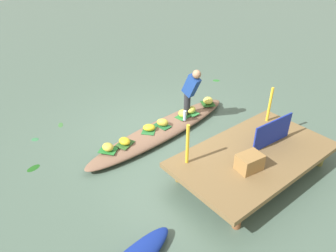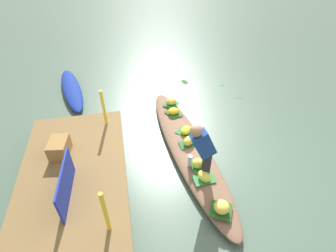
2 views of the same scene
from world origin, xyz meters
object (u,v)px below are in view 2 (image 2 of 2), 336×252
moored_boat (72,89)px  banana_bunch_2 (189,141)px  vendor_boat (188,148)px  banana_bunch_4 (174,111)px  banana_bunch_1 (171,101)px  banana_bunch_5 (204,176)px  vendor_person (203,148)px  water_bottle (190,161)px  banana_bunch_6 (186,130)px  produce_crate (59,148)px  banana_bunch_3 (198,163)px  market_banner (66,184)px  banana_bunch_0 (222,207)px

moored_boat → banana_bunch_2: size_ratio=8.85×
vendor_boat → banana_bunch_4: bearing=-2.1°
moored_boat → banana_bunch_4: size_ratio=8.86×
moored_boat → banana_bunch_1: 2.89m
banana_bunch_5 → vendor_person: vendor_person is taller
water_bottle → banana_bunch_2: bearing=-12.7°
banana_bunch_5 → water_bottle: bearing=24.8°
banana_bunch_6 → produce_crate: produce_crate is taller
banana_bunch_3 → banana_bunch_4: bearing=3.2°
moored_boat → banana_bunch_2: bearing=-151.0°
moored_boat → banana_bunch_3: 4.37m
banana_bunch_6 → banana_bunch_3: bearing=178.7°
market_banner → banana_bunch_3: bearing=-76.6°
banana_bunch_5 → water_bottle: 0.41m
banana_bunch_2 → banana_bunch_5: (-0.94, -0.04, -0.01)m
vendor_boat → banana_bunch_4: 1.11m
banana_bunch_2 → banana_bunch_5: bearing=-177.5°
banana_bunch_0 → banana_bunch_4: size_ratio=0.94×
moored_boat → produce_crate: produce_crate is taller
vendor_boat → market_banner: (-1.01, 2.21, 0.64)m
banana_bunch_1 → banana_bunch_2: bearing=-177.8°
banana_bunch_6 → vendor_boat: bearing=174.2°
vendor_person → market_banner: (-0.17, 2.20, -0.17)m
water_bottle → market_banner: 2.16m
vendor_boat → banana_bunch_2: size_ratio=15.91×
vendor_person → banana_bunch_3: bearing=-6.2°
vendor_boat → vendor_person: size_ratio=3.52×
banana_bunch_5 → vendor_person: size_ratio=0.22×
vendor_boat → produce_crate: (-0.04, 2.44, 0.52)m
produce_crate → water_bottle: bearing=-102.7°
banana_bunch_2 → water_bottle: water_bottle is taller
produce_crate → banana_bunch_1: bearing=-57.5°
banana_bunch_2 → moored_boat: bearing=41.9°
banana_bunch_0 → market_banner: 2.44m
moored_boat → banana_bunch_5: banana_bunch_5 is taller
vendor_boat → banana_bunch_5: size_ratio=15.86×
banana_bunch_5 → banana_bunch_6: size_ratio=0.95×
banana_bunch_4 → produce_crate: bearing=115.6°
banana_bunch_3 → water_bottle: water_bottle is taller
market_banner → banana_bunch_6: bearing=-54.9°
banana_bunch_0 → moored_boat: bearing=31.1°
banana_bunch_0 → banana_bunch_2: 1.61m
banana_bunch_1 → banana_bunch_5: banana_bunch_5 is taller
banana_bunch_0 → banana_bunch_2: size_ratio=0.94×
vendor_person → produce_crate: bearing=71.8°
banana_bunch_1 → banana_bunch_6: banana_bunch_1 is taller
water_bottle → produce_crate: (0.52, 2.31, 0.28)m
vendor_boat → banana_bunch_6: size_ratio=15.12×
banana_bunch_5 → water_bottle: size_ratio=1.07×
vendor_boat → banana_bunch_3: 0.66m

